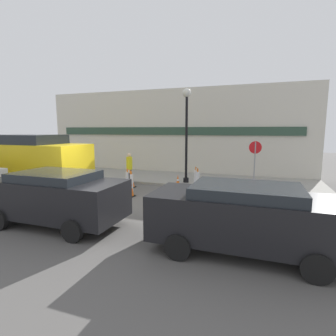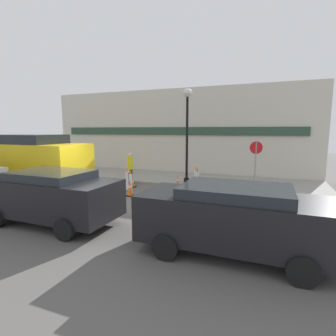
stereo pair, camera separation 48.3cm
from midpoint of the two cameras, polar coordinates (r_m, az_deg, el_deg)
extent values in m
plane|color=#565451|center=(10.31, -15.08, -8.20)|extent=(60.00, 60.00, 0.00)
cube|color=gray|center=(15.74, -1.07, -2.00)|extent=(18.00, 3.80, 0.12)
cube|color=beige|center=(17.32, 1.46, 7.88)|extent=(18.00, 0.12, 5.50)
cube|color=#2D4738|center=(17.22, 1.34, 8.05)|extent=(16.20, 0.10, 0.50)
cylinder|color=black|center=(13.88, 5.05, -2.66)|extent=(0.29, 0.29, 0.24)
cylinder|color=black|center=(13.64, 5.17, 6.01)|extent=(0.13, 0.13, 4.43)
sphere|color=silver|center=(13.75, 5.30, 16.01)|extent=(0.44, 0.44, 0.44)
cylinder|color=gray|center=(13.34, 19.47, 0.67)|extent=(0.06, 0.06, 2.18)
cylinder|color=red|center=(13.26, 19.65, 4.19)|extent=(0.59, 0.15, 0.60)
cube|color=white|center=(12.53, 7.52, -2.93)|extent=(0.14, 0.11, 0.90)
cube|color=white|center=(13.17, 7.04, -2.38)|extent=(0.14, 0.11, 0.90)
cube|color=orange|center=(12.76, 7.32, -0.33)|extent=(0.31, 0.67, 0.15)
cube|color=white|center=(12.76, 7.32, -0.33)|extent=(0.11, 0.21, 0.14)
cube|color=white|center=(12.78, -7.84, -2.74)|extent=(0.14, 0.13, 0.90)
cube|color=white|center=(12.00, -6.97, -3.44)|extent=(0.14, 0.13, 0.90)
cube|color=orange|center=(12.30, -7.46, -0.69)|extent=(0.60, 0.66, 0.15)
cube|color=white|center=(12.30, -7.46, -0.69)|extent=(0.20, 0.21, 0.14)
cube|color=black|center=(11.62, -7.07, -6.00)|extent=(0.30, 0.30, 0.04)
cone|color=orange|center=(11.53, -7.10, -4.21)|extent=(0.22, 0.22, 0.70)
cylinder|color=white|center=(11.52, -7.10, -4.04)|extent=(0.13, 0.13, 0.10)
cube|color=black|center=(13.25, 3.21, -4.16)|extent=(0.30, 0.30, 0.04)
cone|color=orange|center=(13.19, 3.22, -2.77)|extent=(0.22, 0.22, 0.62)
cylinder|color=white|center=(13.18, 3.22, -2.63)|extent=(0.13, 0.13, 0.09)
cube|color=black|center=(11.45, 3.81, -6.17)|extent=(0.30, 0.30, 0.04)
cone|color=orange|center=(11.39, 3.82, -4.92)|extent=(0.22, 0.22, 0.47)
cylinder|color=white|center=(11.38, 3.82, -4.81)|extent=(0.13, 0.13, 0.07)
cube|color=black|center=(10.90, 0.88, -6.90)|extent=(0.30, 0.30, 0.04)
cone|color=orange|center=(10.81, 0.89, -5.03)|extent=(0.22, 0.22, 0.69)
cylinder|color=white|center=(10.80, 0.89, -4.85)|extent=(0.13, 0.13, 0.10)
cube|color=black|center=(13.39, -6.67, -4.07)|extent=(0.30, 0.30, 0.04)
cone|color=orange|center=(13.34, -6.69, -3.05)|extent=(0.22, 0.22, 0.45)
cylinder|color=white|center=(13.33, -6.69, -2.95)|extent=(0.13, 0.13, 0.06)
cube|color=black|center=(11.30, 1.00, -6.35)|extent=(0.30, 0.30, 0.04)
cone|color=orange|center=(11.24, 1.01, -5.19)|extent=(0.22, 0.22, 0.43)
cylinder|color=white|center=(11.23, 1.01, -5.08)|extent=(0.13, 0.13, 0.06)
cylinder|color=#33333D|center=(14.09, -7.21, -1.88)|extent=(0.28, 0.28, 0.80)
cylinder|color=yellow|center=(13.98, -7.27, 1.09)|extent=(0.39, 0.39, 0.67)
sphere|color=beige|center=(13.93, -7.30, 2.86)|extent=(0.24, 0.24, 0.19)
cylinder|color=#33333D|center=(18.13, -20.69, 0.39)|extent=(0.32, 0.32, 0.85)
cylinder|color=silver|center=(18.05, -20.82, 2.83)|extent=(0.44, 0.44, 0.71)
sphere|color=#DBAD89|center=(18.01, -20.90, 4.31)|extent=(0.29, 0.29, 0.22)
cube|color=black|center=(8.75, -22.46, -5.78)|extent=(4.16, 1.81, 1.09)
cube|color=#1E2328|center=(8.64, -22.66, -2.28)|extent=(2.29, 1.67, 0.50)
cylinder|color=black|center=(8.78, -11.94, -8.95)|extent=(0.60, 0.18, 0.60)
cylinder|color=black|center=(7.43, -19.85, -12.51)|extent=(0.60, 0.18, 0.60)
cylinder|color=black|center=(10.39, -23.96, -6.79)|extent=(0.60, 0.18, 0.60)
cube|color=black|center=(6.41, 16.43, -10.62)|extent=(4.42, 1.77, 1.07)
cube|color=#1E2328|center=(6.26, 16.64, -5.96)|extent=(2.43, 1.63, 0.49)
cylinder|color=black|center=(7.46, 27.73, -12.92)|extent=(0.60, 0.18, 0.60)
cylinder|color=black|center=(5.85, 29.58, -19.00)|extent=(0.60, 0.18, 0.60)
cylinder|color=black|center=(7.63, 6.41, -11.49)|extent=(0.60, 0.18, 0.60)
cylinder|color=black|center=(6.07, 1.81, -16.83)|extent=(0.60, 0.18, 0.60)
cube|color=yellow|center=(13.46, -26.87, 0.59)|extent=(5.58, 2.08, 1.96)
cube|color=#1E2328|center=(13.38, -27.14, 4.76)|extent=(3.07, 1.91, 0.81)
cylinder|color=black|center=(13.15, -18.16, -3.42)|extent=(0.60, 0.18, 0.60)
cylinder|color=black|center=(11.67, -24.71, -5.23)|extent=(0.60, 0.18, 0.60)
cylinder|color=black|center=(15.57, -28.01, -2.20)|extent=(0.60, 0.18, 0.60)
camera|label=1|loc=(0.24, -88.93, 0.16)|focal=28.00mm
camera|label=2|loc=(0.24, 91.07, -0.16)|focal=28.00mm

